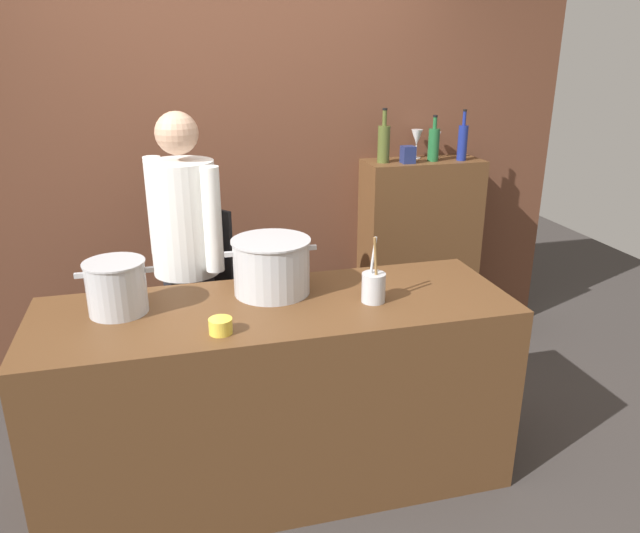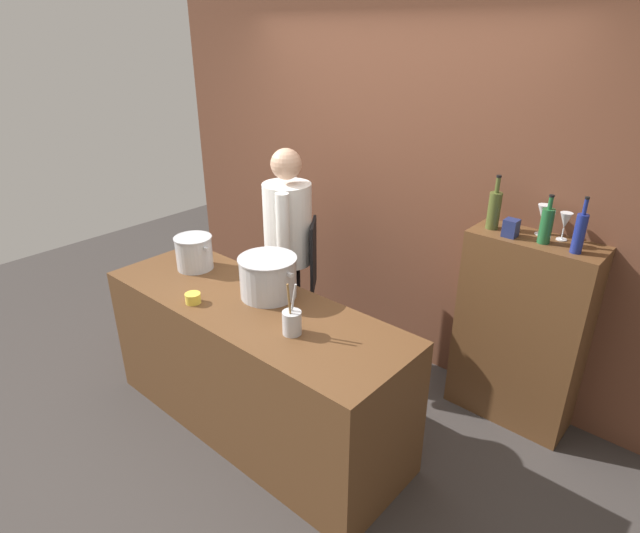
{
  "view_description": "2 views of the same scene",
  "coord_description": "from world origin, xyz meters",
  "px_view_note": "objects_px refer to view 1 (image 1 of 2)",
  "views": [
    {
      "loc": [
        -0.42,
        -2.35,
        1.95
      ],
      "look_at": [
        0.26,
        0.26,
        0.96
      ],
      "focal_mm": 33.83,
      "sensor_mm": 36.0,
      "label": 1
    },
    {
      "loc": [
        2.09,
        -1.76,
        2.39
      ],
      "look_at": [
        0.25,
        0.34,
        1.1
      ],
      "focal_mm": 29.24,
      "sensor_mm": 36.0,
      "label": 2
    }
  ],
  "objects_px": {
    "wine_bottle_cobalt": "(463,142)",
    "spice_tin_navy": "(408,155)",
    "chef": "(187,249)",
    "stockpot_large": "(272,266)",
    "butter_jar": "(221,326)",
    "wine_glass_short": "(417,138)",
    "wine_bottle_green": "(434,144)",
    "wine_bottle_olive": "(384,143)",
    "wine_glass_wide": "(435,140)",
    "utensil_crock": "(374,286)",
    "stockpot_small": "(116,287)"
  },
  "relations": [
    {
      "from": "wine_bottle_cobalt",
      "to": "spice_tin_navy",
      "type": "height_order",
      "value": "wine_bottle_cobalt"
    },
    {
      "from": "chef",
      "to": "stockpot_large",
      "type": "distance_m",
      "value": 0.64
    },
    {
      "from": "spice_tin_navy",
      "to": "butter_jar",
      "type": "bearing_deg",
      "value": -134.45
    },
    {
      "from": "wine_glass_short",
      "to": "butter_jar",
      "type": "bearing_deg",
      "value": -133.89
    },
    {
      "from": "wine_bottle_green",
      "to": "wine_bottle_olive",
      "type": "height_order",
      "value": "wine_bottle_olive"
    },
    {
      "from": "butter_jar",
      "to": "wine_glass_wide",
      "type": "xyz_separation_m",
      "value": [
        1.56,
        1.48,
        0.45
      ]
    },
    {
      "from": "wine_bottle_green",
      "to": "spice_tin_navy",
      "type": "height_order",
      "value": "wine_bottle_green"
    },
    {
      "from": "utensil_crock",
      "to": "wine_bottle_cobalt",
      "type": "bearing_deg",
      "value": 50.04
    },
    {
      "from": "wine_bottle_green",
      "to": "spice_tin_navy",
      "type": "distance_m",
      "value": 0.19
    },
    {
      "from": "wine_bottle_olive",
      "to": "utensil_crock",
      "type": "bearing_deg",
      "value": -111.61
    },
    {
      "from": "chef",
      "to": "butter_jar",
      "type": "xyz_separation_m",
      "value": [
        0.08,
        -0.89,
        -0.03
      ]
    },
    {
      "from": "utensil_crock",
      "to": "wine_glass_short",
      "type": "distance_m",
      "value": 1.6
    },
    {
      "from": "wine_bottle_olive",
      "to": "chef",
      "type": "bearing_deg",
      "value": -158.18
    },
    {
      "from": "utensil_crock",
      "to": "wine_glass_short",
      "type": "relative_size",
      "value": 1.63
    },
    {
      "from": "wine_bottle_olive",
      "to": "wine_bottle_cobalt",
      "type": "bearing_deg",
      "value": -6.1
    },
    {
      "from": "wine_bottle_cobalt",
      "to": "wine_glass_wide",
      "type": "distance_m",
      "value": 0.19
    },
    {
      "from": "wine_bottle_olive",
      "to": "butter_jar",
      "type": "bearing_deg",
      "value": -130.01
    },
    {
      "from": "butter_jar",
      "to": "stockpot_small",
      "type": "bearing_deg",
      "value": 141.93
    },
    {
      "from": "stockpot_small",
      "to": "stockpot_large",
      "type": "bearing_deg",
      "value": 4.64
    },
    {
      "from": "stockpot_large",
      "to": "stockpot_small",
      "type": "height_order",
      "value": "stockpot_large"
    },
    {
      "from": "wine_glass_wide",
      "to": "spice_tin_navy",
      "type": "bearing_deg",
      "value": -149.53
    },
    {
      "from": "butter_jar",
      "to": "wine_bottle_cobalt",
      "type": "height_order",
      "value": "wine_bottle_cobalt"
    },
    {
      "from": "stockpot_small",
      "to": "wine_glass_short",
      "type": "relative_size",
      "value": 1.71
    },
    {
      "from": "utensil_crock",
      "to": "butter_jar",
      "type": "distance_m",
      "value": 0.69
    },
    {
      "from": "chef",
      "to": "wine_glass_wide",
      "type": "height_order",
      "value": "chef"
    },
    {
      "from": "stockpot_small",
      "to": "wine_bottle_green",
      "type": "relative_size",
      "value": 1.11
    },
    {
      "from": "stockpot_small",
      "to": "wine_bottle_olive",
      "type": "relative_size",
      "value": 0.95
    },
    {
      "from": "stockpot_small",
      "to": "wine_bottle_cobalt",
      "type": "height_order",
      "value": "wine_bottle_cobalt"
    },
    {
      "from": "chef",
      "to": "wine_glass_short",
      "type": "xyz_separation_m",
      "value": [
        1.51,
        0.59,
        0.43
      ]
    },
    {
      "from": "stockpot_small",
      "to": "wine_bottle_olive",
      "type": "height_order",
      "value": "wine_bottle_olive"
    },
    {
      "from": "butter_jar",
      "to": "wine_bottle_olive",
      "type": "height_order",
      "value": "wine_bottle_olive"
    },
    {
      "from": "butter_jar",
      "to": "wine_glass_short",
      "type": "bearing_deg",
      "value": 46.11
    },
    {
      "from": "chef",
      "to": "spice_tin_navy",
      "type": "bearing_deg",
      "value": -109.17
    },
    {
      "from": "utensil_crock",
      "to": "spice_tin_navy",
      "type": "height_order",
      "value": "spice_tin_navy"
    },
    {
      "from": "spice_tin_navy",
      "to": "wine_bottle_green",
      "type": "bearing_deg",
      "value": 9.66
    },
    {
      "from": "stockpot_large",
      "to": "wine_bottle_olive",
      "type": "xyz_separation_m",
      "value": [
        0.9,
        1.04,
        0.36
      ]
    },
    {
      "from": "wine_bottle_cobalt",
      "to": "stockpot_small",
      "type": "bearing_deg",
      "value": -153.45
    },
    {
      "from": "stockpot_small",
      "to": "spice_tin_navy",
      "type": "distance_m",
      "value": 2.01
    },
    {
      "from": "spice_tin_navy",
      "to": "wine_glass_wide",
      "type": "bearing_deg",
      "value": 30.47
    },
    {
      "from": "butter_jar",
      "to": "wine_bottle_olive",
      "type": "bearing_deg",
      "value": 49.99
    },
    {
      "from": "stockpot_large",
      "to": "butter_jar",
      "type": "xyz_separation_m",
      "value": [
        -0.27,
        -0.36,
        -0.09
      ]
    },
    {
      "from": "butter_jar",
      "to": "wine_glass_wide",
      "type": "relative_size",
      "value": 0.56
    },
    {
      "from": "stockpot_small",
      "to": "utensil_crock",
      "type": "xyz_separation_m",
      "value": [
        1.07,
        -0.16,
        -0.04
      ]
    },
    {
      "from": "chef",
      "to": "utensil_crock",
      "type": "height_order",
      "value": "chef"
    },
    {
      "from": "utensil_crock",
      "to": "chef",
      "type": "bearing_deg",
      "value": 135.24
    },
    {
      "from": "stockpot_large",
      "to": "spice_tin_navy",
      "type": "relative_size",
      "value": 3.93
    },
    {
      "from": "stockpot_large",
      "to": "wine_bottle_olive",
      "type": "relative_size",
      "value": 1.25
    },
    {
      "from": "wine_bottle_cobalt",
      "to": "spice_tin_navy",
      "type": "bearing_deg",
      "value": -179.21
    },
    {
      "from": "utensil_crock",
      "to": "wine_bottle_green",
      "type": "xyz_separation_m",
      "value": [
        0.82,
        1.22,
        0.41
      ]
    },
    {
      "from": "wine_glass_short",
      "to": "wine_bottle_cobalt",
      "type": "bearing_deg",
      "value": -30.35
    }
  ]
}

